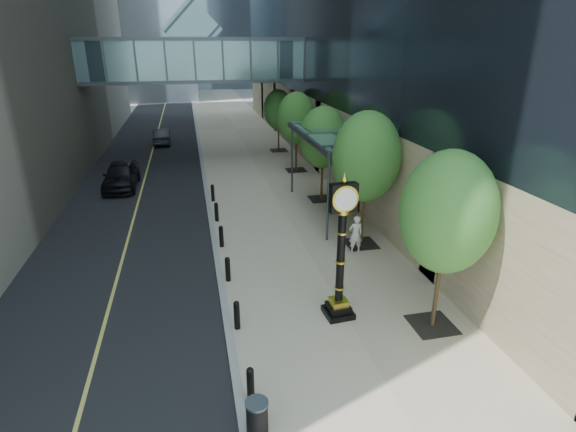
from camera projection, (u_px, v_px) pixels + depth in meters
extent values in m
plane|color=gray|center=(362.00, 413.00, 11.38)|extent=(320.00, 320.00, 0.00)
cube|color=black|center=(158.00, 132.00, 46.39)|extent=(8.00, 180.00, 0.02)
cube|color=tan|center=(235.00, 129.00, 47.97)|extent=(8.00, 180.00, 0.06)
cube|color=gray|center=(197.00, 131.00, 47.18)|extent=(0.25, 180.00, 0.07)
cube|color=slate|center=(194.00, 60.00, 33.54)|extent=(17.00, 4.00, 3.00)
cube|color=#383F44|center=(195.00, 80.00, 34.07)|extent=(17.00, 4.20, 0.25)
cube|color=#383F44|center=(193.00, 39.00, 33.01)|extent=(17.00, 4.20, 0.25)
cube|color=slate|center=(192.00, 29.00, 32.78)|extent=(4.24, 3.00, 4.24)
cube|color=#383F44|center=(332.00, 136.00, 23.30)|extent=(3.00, 8.00, 0.25)
cube|color=slate|center=(333.00, 133.00, 23.24)|extent=(2.80, 7.80, 0.06)
cylinder|color=#383F44|center=(328.00, 199.00, 20.43)|extent=(0.12, 0.12, 4.20)
cylinder|color=#383F44|center=(292.00, 160.00, 27.17)|extent=(0.12, 0.12, 4.20)
cylinder|color=black|center=(251.00, 386.00, 11.57)|extent=(0.20, 0.20, 0.90)
cylinder|color=black|center=(237.00, 316.00, 14.48)|extent=(0.20, 0.20, 0.90)
cylinder|color=black|center=(228.00, 270.00, 17.40)|extent=(0.20, 0.20, 0.90)
cylinder|color=black|center=(221.00, 237.00, 20.31)|extent=(0.20, 0.20, 0.90)
cylinder|color=black|center=(217.00, 213.00, 23.22)|extent=(0.20, 0.20, 0.90)
cylinder|color=black|center=(213.00, 194.00, 26.13)|extent=(0.20, 0.20, 0.90)
cube|color=black|center=(432.00, 325.00, 14.81)|extent=(1.40, 1.40, 0.02)
cylinder|color=#4A361F|center=(438.00, 283.00, 14.24)|extent=(0.14, 0.14, 3.12)
ellipsoid|color=#2E6B27|center=(448.00, 213.00, 13.36)|extent=(2.86, 2.86, 3.82)
cube|color=black|center=(361.00, 244.00, 20.72)|extent=(1.40, 1.40, 0.02)
cylinder|color=#4A361F|center=(363.00, 211.00, 20.14)|extent=(0.14, 0.14, 3.23)
ellipsoid|color=#2E6B27|center=(366.00, 157.00, 19.23)|extent=(2.96, 2.96, 3.94)
cube|color=black|center=(321.00, 199.00, 26.64)|extent=(1.40, 1.40, 0.02)
cylinder|color=#4A361F|center=(322.00, 176.00, 26.12)|extent=(0.14, 0.14, 2.88)
ellipsoid|color=#2E6B27|center=(323.00, 138.00, 25.31)|extent=(2.64, 2.64, 3.52)
cube|color=black|center=(296.00, 170.00, 32.55)|extent=(1.40, 1.40, 0.02)
cylinder|color=#4A361F|center=(296.00, 150.00, 32.02)|extent=(0.14, 0.14, 2.94)
ellipsoid|color=#2E6B27|center=(296.00, 118.00, 31.19)|extent=(2.70, 2.70, 3.60)
cube|color=black|center=(279.00, 150.00, 38.47)|extent=(1.40, 1.40, 0.02)
cylinder|color=#4A361F|center=(279.00, 135.00, 37.98)|extent=(0.14, 0.14, 2.70)
ellipsoid|color=#2E6B27|center=(278.00, 110.00, 37.22)|extent=(2.47, 2.47, 3.30)
cube|color=black|center=(338.00, 312.00, 15.32)|extent=(0.99, 0.99, 0.20)
cube|color=black|center=(338.00, 307.00, 15.24)|extent=(0.77, 0.77, 0.20)
cube|color=yellow|center=(339.00, 302.00, 15.17)|extent=(0.60, 0.60, 0.20)
cylinder|color=black|center=(341.00, 257.00, 14.56)|extent=(0.27, 0.27, 3.17)
cube|color=black|center=(343.00, 198.00, 13.81)|extent=(0.89, 0.37, 0.92)
cylinder|color=white|center=(342.00, 196.00, 13.97)|extent=(0.72, 0.10, 0.72)
cylinder|color=white|center=(345.00, 199.00, 13.65)|extent=(0.72, 0.10, 0.72)
sphere|color=yellow|center=(344.00, 180.00, 13.61)|extent=(0.20, 0.20, 0.20)
cylinder|color=black|center=(257.00, 419.00, 10.54)|extent=(0.61, 0.61, 0.90)
imported|color=beige|center=(356.00, 234.00, 19.58)|extent=(0.65, 0.43, 1.74)
imported|color=black|center=(121.00, 175.00, 28.55)|extent=(2.04, 4.89, 1.65)
imported|color=black|center=(162.00, 136.00, 40.96)|extent=(1.56, 4.18, 1.36)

